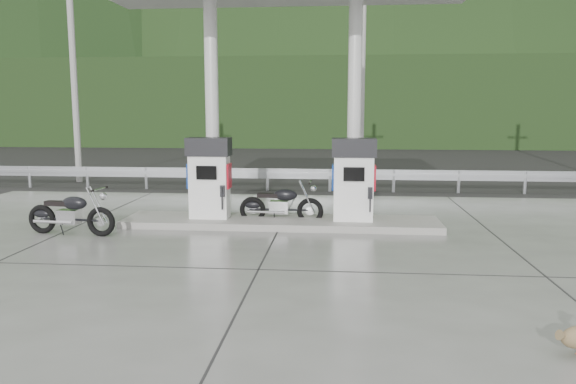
# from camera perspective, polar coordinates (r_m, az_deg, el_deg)

# --- Properties ---
(ground) EXTENTS (160.00, 160.00, 0.00)m
(ground) POSITION_cam_1_polar(r_m,az_deg,el_deg) (10.14, -2.22, -6.41)
(ground) COLOR black
(ground) RESTS_ON ground
(forecourt_apron) EXTENTS (18.00, 14.00, 0.02)m
(forecourt_apron) POSITION_cam_1_polar(r_m,az_deg,el_deg) (10.13, -2.22, -6.35)
(forecourt_apron) COLOR slate
(forecourt_apron) RESTS_ON ground
(pump_island) EXTENTS (7.00, 1.40, 0.15)m
(pump_island) POSITION_cam_1_polar(r_m,az_deg,el_deg) (12.53, -0.74, -3.07)
(pump_island) COLOR gray
(pump_island) RESTS_ON forecourt_apron
(gas_pump_left) EXTENTS (0.95, 0.55, 1.80)m
(gas_pump_left) POSITION_cam_1_polar(r_m,az_deg,el_deg) (12.64, -7.99, 1.42)
(gas_pump_left) COLOR white
(gas_pump_left) RESTS_ON pump_island
(gas_pump_right) EXTENTS (0.95, 0.55, 1.80)m
(gas_pump_right) POSITION_cam_1_polar(r_m,az_deg,el_deg) (12.31, 6.67, 1.26)
(gas_pump_right) COLOR white
(gas_pump_right) RESTS_ON pump_island
(canopy_column_left) EXTENTS (0.30, 0.30, 5.00)m
(canopy_column_left) POSITION_cam_1_polar(r_m,az_deg,el_deg) (12.94, -7.73, 8.69)
(canopy_column_left) COLOR silver
(canopy_column_left) RESTS_ON pump_island
(canopy_column_right) EXTENTS (0.30, 0.30, 5.00)m
(canopy_column_right) POSITION_cam_1_polar(r_m,az_deg,el_deg) (12.62, 6.76, 8.72)
(canopy_column_right) COLOR silver
(canopy_column_right) RESTS_ON pump_island
(guardrail) EXTENTS (26.00, 0.16, 1.42)m
(guardrail) POSITION_cam_1_polar(r_m,az_deg,el_deg) (17.86, 1.08, 2.38)
(guardrail) COLOR #A5A8AD
(guardrail) RESTS_ON ground
(road) EXTENTS (60.00, 7.00, 0.01)m
(road) POSITION_cam_1_polar(r_m,az_deg,el_deg) (21.41, 1.75, 1.48)
(road) COLOR black
(road) RESTS_ON ground
(utility_pole_a) EXTENTS (0.22, 0.22, 8.00)m
(utility_pole_a) POSITION_cam_1_polar(r_m,az_deg,el_deg) (21.38, -20.97, 11.66)
(utility_pole_a) COLOR gray
(utility_pole_a) RESTS_ON ground
(utility_pole_b) EXTENTS (0.22, 0.22, 8.00)m
(utility_pole_b) POSITION_cam_1_polar(r_m,az_deg,el_deg) (19.28, 7.53, 12.55)
(utility_pole_b) COLOR gray
(utility_pole_b) RESTS_ON ground
(tree_band) EXTENTS (80.00, 6.00, 6.00)m
(tree_band) POSITION_cam_1_polar(r_m,az_deg,el_deg) (39.74, 3.41, 9.01)
(tree_band) COLOR black
(tree_band) RESTS_ON ground
(forested_hills) EXTENTS (100.00, 40.00, 140.00)m
(forested_hills) POSITION_cam_1_polar(r_m,az_deg,el_deg) (69.77, 4.18, 6.29)
(forested_hills) COLOR black
(forested_hills) RESTS_ON ground
(motorcycle_left) EXTENTS (1.89, 0.79, 0.87)m
(motorcycle_left) POSITION_cam_1_polar(r_m,az_deg,el_deg) (12.38, -21.19, -2.10)
(motorcycle_left) COLOR black
(motorcycle_left) RESTS_ON forecourt_apron
(motorcycle_right) EXTENTS (1.81, 0.64, 0.85)m
(motorcycle_right) POSITION_cam_1_polar(r_m,az_deg,el_deg) (12.72, -0.70, -1.30)
(motorcycle_right) COLOR black
(motorcycle_right) RESTS_ON forecourt_apron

